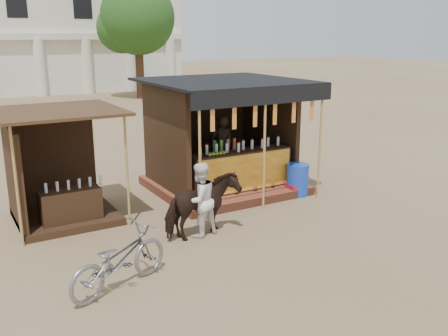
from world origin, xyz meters
name	(u,v)px	position (x,y,z in m)	size (l,w,h in m)	color
ground	(266,242)	(0.00, 0.00, 0.00)	(120.00, 120.00, 0.00)	#846B4C
main_stall	(223,150)	(1.01, 3.36, 1.02)	(3.60, 3.61, 2.78)	brown
secondary_stall	(55,182)	(-3.17, 3.24, 0.85)	(2.40, 2.40, 2.38)	#332012
cow	(202,207)	(-0.93, 0.85, 0.63)	(0.68, 1.49, 1.26)	black
motorbike	(119,260)	(-3.00, -0.31, 0.48)	(0.64, 1.85, 0.97)	gray
bystander	(200,200)	(-0.93, 0.95, 0.74)	(0.72, 0.56, 1.48)	white
blue_barrel	(298,180)	(2.33, 2.00, 0.39)	(0.54, 0.54, 0.79)	#183EB5
red_crate	(295,189)	(2.26, 2.00, 0.15)	(0.40, 0.42, 0.31)	maroon
cooler	(295,181)	(2.55, 2.39, 0.23)	(0.76, 0.65, 0.46)	#176829
tree	(134,20)	(5.81, 22.14, 4.63)	(4.50, 4.40, 7.00)	#382314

